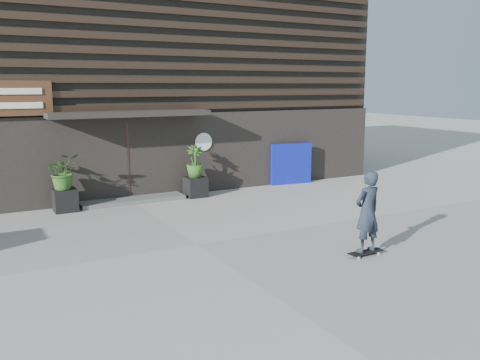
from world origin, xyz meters
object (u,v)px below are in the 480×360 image
planter_pot_left (65,200)px  skateboarder (367,212)px  blue_tarp (291,164)px  planter_pot_right (195,187)px

planter_pot_left → skateboarder: skateboarder is taller
blue_tarp → planter_pot_left: bearing=-170.6°
blue_tarp → skateboarder: skateboarder is taller
planter_pot_left → planter_pot_right: (3.80, 0.00, 0.00)m
blue_tarp → planter_pot_right: bearing=-168.3°
skateboarder → planter_pot_right: bearing=96.3°
blue_tarp → skateboarder: (-2.95, -6.96, 0.20)m
planter_pot_left → blue_tarp: bearing=2.3°
planter_pot_left → skateboarder: (4.54, -6.66, 0.60)m
planter_pot_left → blue_tarp: (7.49, 0.30, 0.40)m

